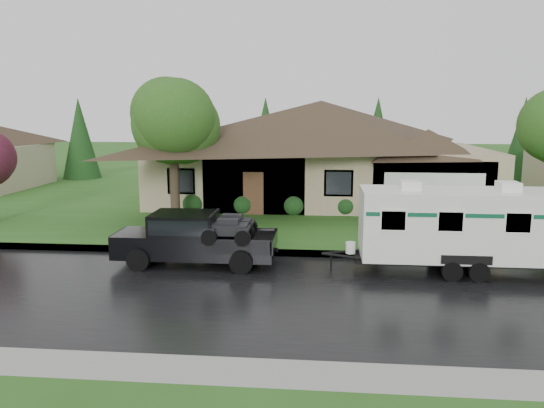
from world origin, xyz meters
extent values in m
plane|color=#2A581B|center=(0.00, 0.00, 0.00)|extent=(140.00, 140.00, 0.00)
cube|color=black|center=(0.00, -2.00, 0.01)|extent=(140.00, 8.00, 0.01)
cube|color=gray|center=(0.00, 2.25, 0.07)|extent=(140.00, 0.50, 0.15)
cube|color=#2A581B|center=(0.00, 15.00, 0.07)|extent=(140.00, 26.00, 0.15)
cube|color=tan|center=(2.00, 14.00, 1.65)|extent=(18.00, 10.00, 3.00)
pyramid|color=#392C1F|center=(2.00, 14.00, 5.75)|extent=(19.44, 10.80, 2.60)
cube|color=tan|center=(7.40, 11.00, 1.50)|extent=(5.76, 4.00, 2.70)
cylinder|color=#382B1E|center=(-4.63, 7.12, 1.59)|extent=(0.43, 0.43, 2.87)
sphere|color=#356721|center=(-4.63, 7.12, 4.73)|extent=(3.96, 3.96, 3.96)
sphere|color=#143814|center=(-4.30, 9.30, 0.65)|extent=(1.00, 1.00, 1.00)
sphere|color=#143814|center=(-1.78, 9.30, 0.65)|extent=(1.00, 1.00, 1.00)
sphere|color=#143814|center=(0.74, 9.30, 0.65)|extent=(1.00, 1.00, 1.00)
sphere|color=#143814|center=(3.26, 9.30, 0.65)|extent=(1.00, 1.00, 1.00)
sphere|color=#143814|center=(5.78, 9.30, 0.65)|extent=(1.00, 1.00, 1.00)
sphere|color=#143814|center=(8.30, 9.30, 0.65)|extent=(1.00, 1.00, 1.00)
cube|color=black|center=(-2.17, 0.76, 0.70)|extent=(5.39, 1.80, 0.77)
cube|color=black|center=(-4.15, 0.76, 0.94)|extent=(1.44, 1.75, 0.31)
cube|color=black|center=(-2.53, 0.76, 1.39)|extent=(2.16, 1.69, 0.81)
cube|color=black|center=(-2.53, 0.76, 1.44)|extent=(1.98, 1.72, 0.49)
cube|color=black|center=(-0.47, 0.76, 0.88)|extent=(1.98, 1.71, 0.05)
cylinder|color=black|center=(-3.88, -0.12, 0.38)|extent=(0.75, 0.29, 0.75)
cylinder|color=black|center=(-3.88, 1.64, 0.38)|extent=(0.75, 0.29, 0.75)
cylinder|color=black|center=(-0.47, -0.12, 0.38)|extent=(0.75, 0.29, 0.75)
cylinder|color=black|center=(-0.47, 1.64, 0.38)|extent=(0.75, 0.29, 0.75)
cube|color=white|center=(6.53, 0.76, 1.59)|extent=(6.29, 2.16, 2.20)
cube|color=black|center=(6.53, 0.76, 0.36)|extent=(6.65, 1.08, 0.13)
cube|color=#0A4C2F|center=(6.53, 0.76, 2.08)|extent=(6.16, 2.18, 0.13)
cube|color=white|center=(4.91, 0.76, 2.84)|extent=(0.63, 0.72, 0.29)
cube|color=white|center=(7.96, 0.76, 2.84)|extent=(0.63, 0.72, 0.29)
cylinder|color=black|center=(6.12, -0.30, 0.31)|extent=(0.63, 0.22, 0.63)
cylinder|color=black|center=(6.12, 1.82, 0.31)|extent=(0.63, 0.22, 0.63)
cylinder|color=black|center=(6.93, -0.30, 0.31)|extent=(0.63, 0.22, 0.63)
cylinder|color=black|center=(6.93, 1.82, 0.31)|extent=(0.63, 0.22, 0.63)
camera|label=1|loc=(2.06, -16.45, 5.21)|focal=35.00mm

